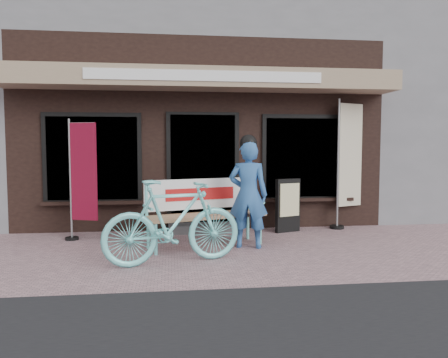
{
  "coord_description": "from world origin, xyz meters",
  "views": [
    {
      "loc": [
        -0.6,
        -6.15,
        1.57
      ],
      "look_at": [
        0.24,
        0.7,
        1.05
      ],
      "focal_mm": 35.0,
      "sensor_mm": 36.0,
      "label": 1
    }
  ],
  "objects": [
    {
      "name": "bench",
      "position": [
        -0.1,
        0.69,
        0.61
      ],
      "size": [
        1.99,
        1.04,
        1.05
      ],
      "rotation": [
        0.0,
        0.0,
        0.3
      ],
      "color": "#71DDDB",
      "rests_on": "ground"
    },
    {
      "name": "storefront",
      "position": [
        0.0,
        4.96,
        2.99
      ],
      "size": [
        7.0,
        6.77,
        6.0
      ],
      "color": "black",
      "rests_on": "ground"
    },
    {
      "name": "nobori_red",
      "position": [
        -2.07,
        1.27,
        1.04
      ],
      "size": [
        0.6,
        0.31,
        2.02
      ],
      "rotation": [
        0.0,
        0.0,
        -0.33
      ],
      "color": "gray",
      "rests_on": "ground"
    },
    {
      "name": "person",
      "position": [
        0.58,
        0.44,
        0.86
      ],
      "size": [
        0.68,
        0.54,
        1.75
      ],
      "rotation": [
        0.0,
        0.0,
        -0.27
      ],
      "color": "#2E5FA0",
      "rests_on": "ground"
    },
    {
      "name": "ground",
      "position": [
        0.0,
        0.0,
        0.0
      ],
      "size": [
        70.0,
        70.0,
        0.0
      ],
      "primitive_type": "plane",
      "color": "#A98187",
      "rests_on": "ground"
    },
    {
      "name": "menu_stand",
      "position": [
        1.52,
        1.55,
        0.5
      ],
      "size": [
        0.49,
        0.26,
        0.98
      ],
      "rotation": [
        0.0,
        0.0,
        0.35
      ],
      "color": "black",
      "rests_on": "ground"
    },
    {
      "name": "bicycle",
      "position": [
        -0.58,
        -0.37,
        0.57
      ],
      "size": [
        1.96,
        0.99,
        1.13
      ],
      "primitive_type": "imported",
      "rotation": [
        0.0,
        0.0,
        1.82
      ],
      "color": "#71DDDB",
      "rests_on": "ground"
    },
    {
      "name": "nobori_cream",
      "position": [
        2.78,
        1.86,
        1.27
      ],
      "size": [
        0.72,
        0.39,
        2.46
      ],
      "rotation": [
        0.0,
        0.0,
        0.36
      ],
      "color": "gray",
      "rests_on": "ground"
    }
  ]
}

